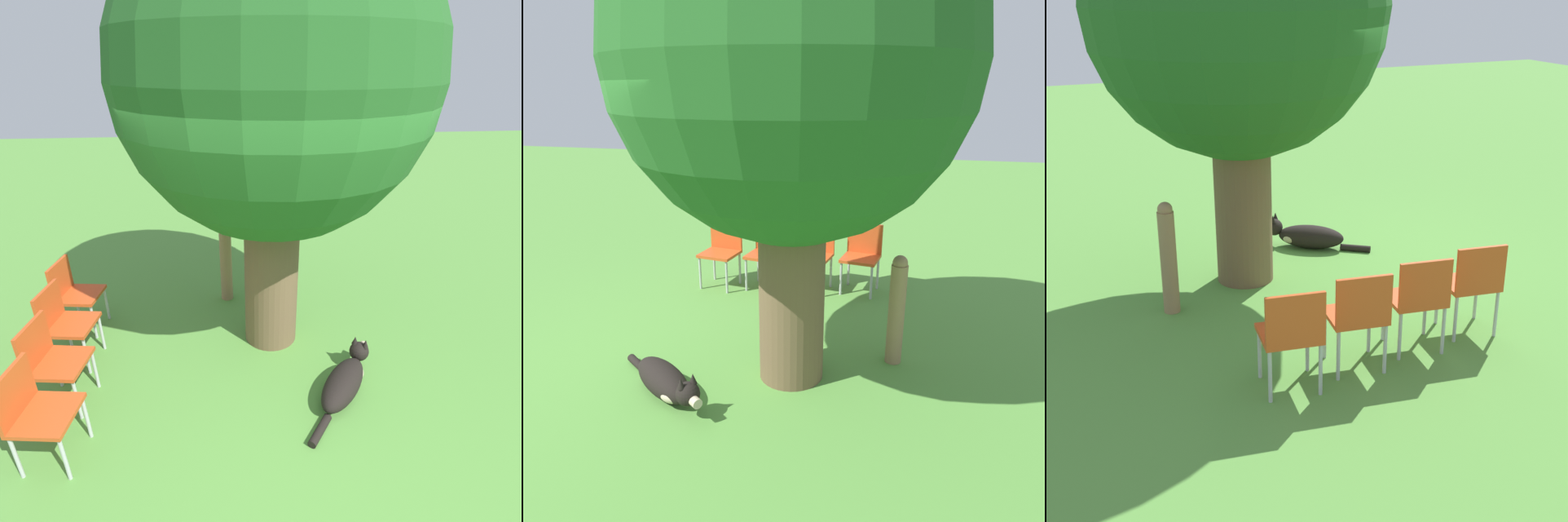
% 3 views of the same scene
% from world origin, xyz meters
% --- Properties ---
extents(ground_plane, '(30.00, 30.00, 0.00)m').
position_xyz_m(ground_plane, '(0.00, 0.00, 0.00)').
color(ground_plane, '#56933D').
extents(oak_tree, '(2.77, 2.77, 4.04)m').
position_xyz_m(oak_tree, '(-0.01, 0.97, 2.61)').
color(oak_tree, brown).
rests_on(oak_tree, ground_plane).
extents(dog, '(0.83, 1.06, 0.37)m').
position_xyz_m(dog, '(0.58, 0.04, 0.14)').
color(dog, black).
rests_on(dog, ground_plane).
extents(fence_post, '(0.15, 0.15, 1.05)m').
position_xyz_m(fence_post, '(-0.47, 1.85, 0.53)').
color(fence_post, '#937551').
rests_on(fence_post, ground_plane).
extents(red_chair_0, '(0.48, 0.49, 0.84)m').
position_xyz_m(red_chair_0, '(-1.94, -0.41, 0.50)').
color(red_chair_0, '#D14C1E').
rests_on(red_chair_0, ground_plane).
extents(red_chair_1, '(0.48, 0.49, 0.84)m').
position_xyz_m(red_chair_1, '(-2.02, 0.18, 0.50)').
color(red_chair_1, '#D14C1E').
rests_on(red_chair_1, ground_plane).
extents(red_chair_2, '(0.48, 0.49, 0.84)m').
position_xyz_m(red_chair_2, '(-2.11, 0.77, 0.50)').
color(red_chair_2, '#D14C1E').
rests_on(red_chair_2, ground_plane).
extents(red_chair_3, '(0.48, 0.49, 0.84)m').
position_xyz_m(red_chair_3, '(-2.19, 1.35, 0.50)').
color(red_chair_3, '#D14C1E').
rests_on(red_chair_3, ground_plane).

